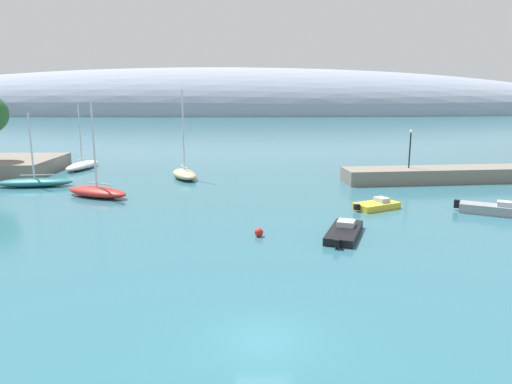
{
  "coord_description": "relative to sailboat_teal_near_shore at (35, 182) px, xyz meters",
  "views": [
    {
      "loc": [
        -0.54,
        -17.75,
        10.02
      ],
      "look_at": [
        -0.07,
        20.14,
        1.96
      ],
      "focal_mm": 33.22,
      "sensor_mm": 36.0,
      "label": 1
    }
  ],
  "objects": [
    {
      "name": "shore_outcrop",
      "position": [
        -7.74,
        9.33,
        0.37
      ],
      "size": [
        12.22,
        11.65,
        1.76
      ],
      "primitive_type": "cube",
      "color": "gray",
      "rests_on": "ground"
    },
    {
      "name": "mooring_buoy_red",
      "position": [
        23.75,
        -18.17,
        -0.21
      ],
      "size": [
        0.61,
        0.61,
        0.61
      ],
      "primitive_type": "sphere",
      "color": "red",
      "rests_on": "water"
    },
    {
      "name": "sailboat_red_outer_mooring",
      "position": [
        8.32,
        -5.2,
        0.06
      ],
      "size": [
        7.21,
        5.09,
        8.98
      ],
      "rotation": [
        0.0,
        0.0,
        2.69
      ],
      "color": "red",
      "rests_on": "water"
    },
    {
      "name": "sailboat_sand_mid_mooring",
      "position": [
        15.46,
        4.53,
        0.13
      ],
      "size": [
        4.44,
        6.25,
        10.21
      ],
      "rotation": [
        0.0,
        0.0,
        5.12
      ],
      "color": "#C6B284",
      "rests_on": "water"
    },
    {
      "name": "motorboat_black_outer",
      "position": [
        29.79,
        -18.12,
        -0.2
      ],
      "size": [
        3.69,
        5.86,
        0.93
      ],
      "rotation": [
        0.0,
        0.0,
        1.22
      ],
      "color": "black",
      "rests_on": "water"
    },
    {
      "name": "sailboat_teal_near_shore",
      "position": [
        0.0,
        0.0,
        0.0
      ],
      "size": [
        8.07,
        3.17,
        7.84
      ],
      "rotation": [
        0.0,
        0.0,
        3.26
      ],
      "color": "#1E6B70",
      "rests_on": "water"
    },
    {
      "name": "distant_ridge",
      "position": [
        8.84,
        168.99,
        -0.51
      ],
      "size": [
        362.9,
        58.64,
        41.13
      ],
      "primitive_type": "ellipsoid",
      "color": "#8E99AD",
      "rests_on": "ground"
    },
    {
      "name": "motorboat_grey_alongside_breakwater",
      "position": [
        43.46,
        -12.26,
        -0.08
      ],
      "size": [
        5.59,
        3.92,
        1.18
      ],
      "rotation": [
        0.0,
        0.0,
        5.8
      ],
      "color": "gray",
      "rests_on": "water"
    },
    {
      "name": "sailboat_white_end_of_line",
      "position": [
        1.04,
        11.75,
        0.03
      ],
      "size": [
        3.38,
        7.55,
        8.5
      ],
      "rotation": [
        0.0,
        0.0,
        4.54
      ],
      "color": "white",
      "rests_on": "water"
    },
    {
      "name": "motorboat_yellow_foreground",
      "position": [
        34.17,
        -10.19,
        -0.2
      ],
      "size": [
        4.38,
        3.54,
        0.94
      ],
      "rotation": [
        0.0,
        0.0,
        0.49
      ],
      "color": "yellow",
      "rests_on": "water"
    },
    {
      "name": "water",
      "position": [
        23.69,
        -32.41,
        -0.51
      ],
      "size": [
        600.0,
        600.0,
        0.0
      ],
      "primitive_type": "plane",
      "color": "#2D6675",
      "rests_on": "ground"
    },
    {
      "name": "breakwater_rocks",
      "position": [
        44.28,
        2.41,
        0.28
      ],
      "size": [
        21.54,
        6.21,
        1.59
      ],
      "primitive_type": "cube",
      "rotation": [
        0.0,
        0.0,
        0.1
      ],
      "color": "gray",
      "rests_on": "ground"
    },
    {
      "name": "harbor_lamp_post",
      "position": [
        41.0,
        2.28,
        3.72
      ],
      "size": [
        0.36,
        0.36,
        4.28
      ],
      "color": "black",
      "rests_on": "breakwater_rocks"
    }
  ]
}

